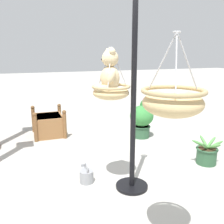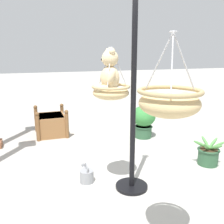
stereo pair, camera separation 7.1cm
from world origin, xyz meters
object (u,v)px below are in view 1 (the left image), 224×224
at_px(display_pole_central, 133,129).
at_px(potted_plant_fern_front, 142,120).
at_px(watering_can, 86,175).
at_px(potted_plant_conical_shrub, 207,154).
at_px(hanging_basket_with_teddy, 111,91).
at_px(hanging_basket_left_high, 173,101).
at_px(potted_plant_small_succulent, 145,110).
at_px(wooden_planter_box, 49,124).
at_px(teddy_bear, 109,73).

xyz_separation_m(display_pole_central, potted_plant_fern_front, (1.86, -1.07, -0.46)).
bearing_deg(watering_can, potted_plant_conical_shrub, -92.40).
height_order(hanging_basket_with_teddy, hanging_basket_left_high, hanging_basket_left_high).
height_order(hanging_basket_left_high, potted_plant_conical_shrub, hanging_basket_left_high).
height_order(display_pole_central, watering_can, display_pole_central).
height_order(potted_plant_fern_front, potted_plant_conical_shrub, potted_plant_fern_front).
relative_size(potted_plant_fern_front, potted_plant_small_succulent, 1.05).
xyz_separation_m(hanging_basket_left_high, potted_plant_small_succulent, (4.01, -1.87, -1.11)).
distance_m(hanging_basket_left_high, wooden_planter_box, 4.14).
bearing_deg(potted_plant_small_succulent, watering_can, 138.03).
bearing_deg(potted_plant_fern_front, watering_can, 132.79).
height_order(wooden_planter_box, watering_can, wooden_planter_box).
distance_m(hanging_basket_with_teddy, hanging_basket_left_high, 1.38).
height_order(wooden_planter_box, potted_plant_fern_front, potted_plant_fern_front).
distance_m(display_pole_central, hanging_basket_with_teddy, 0.57).
bearing_deg(hanging_basket_left_high, potted_plant_small_succulent, -24.98).
xyz_separation_m(display_pole_central, potted_plant_conical_shrub, (0.27, -1.49, -0.67)).
bearing_deg(potted_plant_fern_front, display_pole_central, 150.11).
height_order(display_pole_central, potted_plant_small_succulent, display_pole_central).
distance_m(hanging_basket_left_high, potted_plant_conical_shrub, 2.61).
bearing_deg(potted_plant_conical_shrub, wooden_planter_box, 43.53).
bearing_deg(display_pole_central, watering_can, 56.87).
xyz_separation_m(display_pole_central, hanging_basket_with_teddy, (0.15, 0.25, 0.49)).
distance_m(teddy_bear, hanging_basket_left_high, 1.38).
height_order(display_pole_central, potted_plant_conical_shrub, display_pole_central).
relative_size(display_pole_central, potted_plant_fern_front, 3.77).
relative_size(wooden_planter_box, potted_plant_conical_shrub, 1.47).
bearing_deg(potted_plant_fern_front, potted_plant_conical_shrub, -165.12).
bearing_deg(hanging_basket_left_high, wooden_planter_box, 8.42).
relative_size(wooden_planter_box, watering_can, 2.24).
xyz_separation_m(teddy_bear, hanging_basket_left_high, (-1.37, -0.04, -0.11)).
height_order(display_pole_central, teddy_bear, display_pole_central).
xyz_separation_m(teddy_bear, potted_plant_conical_shrub, (0.12, -1.76, -1.39)).
bearing_deg(display_pole_central, teddy_bear, 61.36).
bearing_deg(potted_plant_small_succulent, potted_plant_fern_front, 148.67).
xyz_separation_m(display_pole_central, watering_can, (0.36, 0.55, -0.74)).
distance_m(display_pole_central, potted_plant_conical_shrub, 1.65).
height_order(potted_plant_small_succulent, watering_can, potted_plant_small_succulent).
bearing_deg(hanging_basket_with_teddy, potted_plant_conical_shrub, -85.92).
bearing_deg(watering_can, display_pole_central, -123.13).
relative_size(display_pole_central, potted_plant_small_succulent, 3.96).
distance_m(display_pole_central, potted_plant_small_succulent, 3.27).
xyz_separation_m(teddy_bear, watering_can, (0.21, 0.28, -1.46)).
relative_size(hanging_basket_left_high, watering_can, 1.84).
xyz_separation_m(hanging_basket_with_teddy, teddy_bear, (0.00, 0.02, 0.23)).
bearing_deg(teddy_bear, potted_plant_small_succulent, -35.89).
xyz_separation_m(hanging_basket_left_high, potted_plant_fern_front, (3.08, -1.30, -1.07)).
distance_m(potted_plant_fern_front, potted_plant_conical_shrub, 1.65).
relative_size(hanging_basket_with_teddy, teddy_bear, 1.22).
bearing_deg(wooden_planter_box, potted_plant_small_succulent, -87.81).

